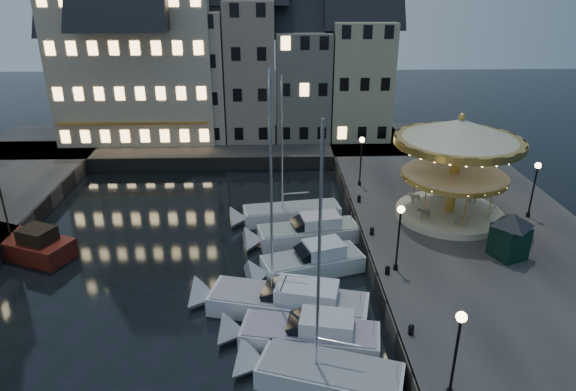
{
  "coord_description": "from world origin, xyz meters",
  "views": [
    {
      "loc": [
        -0.04,
        -25.19,
        17.38
      ],
      "look_at": [
        1.0,
        8.0,
        3.2
      ],
      "focal_mm": 32.0,
      "sensor_mm": 36.0,
      "label": 1
    }
  ],
  "objects_px": {
    "bollard_b": "(388,270)",
    "motorboat_c": "(281,302)",
    "streetlamp_d": "(535,182)",
    "bollard_c": "(372,231)",
    "streetlamp_c": "(361,154)",
    "motorboat_a": "(318,374)",
    "streetlamp_b": "(399,229)",
    "bollard_a": "(411,329)",
    "bollard_d": "(359,198)",
    "motorboat_b": "(302,335)",
    "streetlamp_a": "(457,343)",
    "carousel": "(458,150)",
    "ticket_kiosk": "(512,228)",
    "motorboat_f": "(284,214)",
    "motorboat_d": "(306,264)",
    "motorboat_e": "(303,233)",
    "red_fishing_boat": "(25,245)"
  },
  "relations": [
    {
      "from": "streetlamp_d",
      "to": "motorboat_f",
      "type": "height_order",
      "value": "motorboat_f"
    },
    {
      "from": "motorboat_a",
      "to": "motorboat_b",
      "type": "relative_size",
      "value": 1.57
    },
    {
      "from": "streetlamp_c",
      "to": "motorboat_d",
      "type": "bearing_deg",
      "value": -114.21
    },
    {
      "from": "motorboat_b",
      "to": "motorboat_d",
      "type": "height_order",
      "value": "same"
    },
    {
      "from": "motorboat_a",
      "to": "motorboat_f",
      "type": "bearing_deg",
      "value": 93.61
    },
    {
      "from": "streetlamp_c",
      "to": "bollard_c",
      "type": "xyz_separation_m",
      "value": [
        -0.6,
        -9.0,
        -2.41
      ]
    },
    {
      "from": "bollard_c",
      "to": "motorboat_a",
      "type": "distance_m",
      "value": 13.17
    },
    {
      "from": "bollard_c",
      "to": "ticket_kiosk",
      "type": "height_order",
      "value": "ticket_kiosk"
    },
    {
      "from": "red_fishing_boat",
      "to": "streetlamp_a",
      "type": "bearing_deg",
      "value": -31.72
    },
    {
      "from": "motorboat_d",
      "to": "motorboat_f",
      "type": "distance_m",
      "value": 7.73
    },
    {
      "from": "motorboat_c",
      "to": "ticket_kiosk",
      "type": "xyz_separation_m",
      "value": [
        14.14,
        3.52,
        2.59
      ]
    },
    {
      "from": "streetlamp_b",
      "to": "motorboat_c",
      "type": "bearing_deg",
      "value": -162.3
    },
    {
      "from": "bollard_b",
      "to": "red_fishing_boat",
      "type": "bearing_deg",
      "value": 167.12
    },
    {
      "from": "streetlamp_c",
      "to": "streetlamp_d",
      "type": "height_order",
      "value": "same"
    },
    {
      "from": "bollard_d",
      "to": "motorboat_f",
      "type": "xyz_separation_m",
      "value": [
        -5.79,
        -0.42,
        -1.07
      ]
    },
    {
      "from": "streetlamp_a",
      "to": "bollard_a",
      "type": "bearing_deg",
      "value": 98.53
    },
    {
      "from": "bollard_c",
      "to": "motorboat_d",
      "type": "bearing_deg",
      "value": -150.95
    },
    {
      "from": "streetlamp_d",
      "to": "bollard_c",
      "type": "relative_size",
      "value": 7.32
    },
    {
      "from": "bollard_a",
      "to": "bollard_d",
      "type": "bearing_deg",
      "value": 90.0
    },
    {
      "from": "bollard_d",
      "to": "ticket_kiosk",
      "type": "distance_m",
      "value": 11.83
    },
    {
      "from": "streetlamp_c",
      "to": "streetlamp_b",
      "type": "bearing_deg",
      "value": -90.0
    },
    {
      "from": "streetlamp_d",
      "to": "red_fishing_boat",
      "type": "bearing_deg",
      "value": -176.54
    },
    {
      "from": "streetlamp_b",
      "to": "motorboat_b",
      "type": "bearing_deg",
      "value": -139.02
    },
    {
      "from": "bollard_b",
      "to": "motorboat_a",
      "type": "xyz_separation_m",
      "value": [
        -4.7,
        -7.26,
        -1.06
      ]
    },
    {
      "from": "motorboat_c",
      "to": "streetlamp_b",
      "type": "bearing_deg",
      "value": 17.7
    },
    {
      "from": "streetlamp_d",
      "to": "bollard_c",
      "type": "xyz_separation_m",
      "value": [
        -11.9,
        -2.5,
        -2.41
      ]
    },
    {
      "from": "bollard_a",
      "to": "bollard_b",
      "type": "relative_size",
      "value": 1.0
    },
    {
      "from": "streetlamp_c",
      "to": "motorboat_a",
      "type": "xyz_separation_m",
      "value": [
        -5.3,
        -21.26,
        -3.48
      ]
    },
    {
      "from": "motorboat_f",
      "to": "bollard_c",
      "type": "bearing_deg",
      "value": -41.26
    },
    {
      "from": "bollard_d",
      "to": "motorboat_b",
      "type": "distance_m",
      "value": 16.03
    },
    {
      "from": "streetlamp_a",
      "to": "motorboat_e",
      "type": "bearing_deg",
      "value": 107.77
    },
    {
      "from": "streetlamp_b",
      "to": "streetlamp_c",
      "type": "xyz_separation_m",
      "value": [
        0.0,
        13.5,
        0.0
      ]
    },
    {
      "from": "motorboat_b",
      "to": "ticket_kiosk",
      "type": "xyz_separation_m",
      "value": [
        13.15,
        6.43,
        2.63
      ]
    },
    {
      "from": "bollard_a",
      "to": "red_fishing_boat",
      "type": "xyz_separation_m",
      "value": [
        -23.45,
        10.86,
        -0.91
      ]
    },
    {
      "from": "bollard_d",
      "to": "carousel",
      "type": "height_order",
      "value": "carousel"
    },
    {
      "from": "bollard_d",
      "to": "motorboat_a",
      "type": "xyz_separation_m",
      "value": [
        -4.7,
        -17.76,
        -1.06
      ]
    },
    {
      "from": "streetlamp_b",
      "to": "bollard_c",
      "type": "xyz_separation_m",
      "value": [
        -0.6,
        4.5,
        -2.41
      ]
    },
    {
      "from": "bollard_c",
      "to": "streetlamp_b",
      "type": "bearing_deg",
      "value": -82.41
    },
    {
      "from": "bollard_c",
      "to": "motorboat_c",
      "type": "bearing_deg",
      "value": -133.11
    },
    {
      "from": "streetlamp_c",
      "to": "motorboat_e",
      "type": "xyz_separation_m",
      "value": [
        -5.17,
        -7.37,
        -3.37
      ]
    },
    {
      "from": "streetlamp_b",
      "to": "carousel",
      "type": "distance_m",
      "value": 9.37
    },
    {
      "from": "streetlamp_c",
      "to": "carousel",
      "type": "xyz_separation_m",
      "value": [
        5.53,
        -6.31,
        2.35
      ]
    },
    {
      "from": "streetlamp_d",
      "to": "motorboat_d",
      "type": "distance_m",
      "value": 17.58
    },
    {
      "from": "bollard_c",
      "to": "motorboat_a",
      "type": "height_order",
      "value": "motorboat_a"
    },
    {
      "from": "bollard_b",
      "to": "motorboat_c",
      "type": "relative_size",
      "value": 0.04
    },
    {
      "from": "streetlamp_d",
      "to": "carousel",
      "type": "distance_m",
      "value": 6.23
    },
    {
      "from": "bollard_a",
      "to": "carousel",
      "type": "distance_m",
      "value": 15.3
    },
    {
      "from": "motorboat_a",
      "to": "red_fishing_boat",
      "type": "height_order",
      "value": "motorboat_a"
    },
    {
      "from": "carousel",
      "to": "motorboat_f",
      "type": "bearing_deg",
      "value": 168.65
    },
    {
      "from": "motorboat_c",
      "to": "motorboat_e",
      "type": "distance_m",
      "value": 8.49
    }
  ]
}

